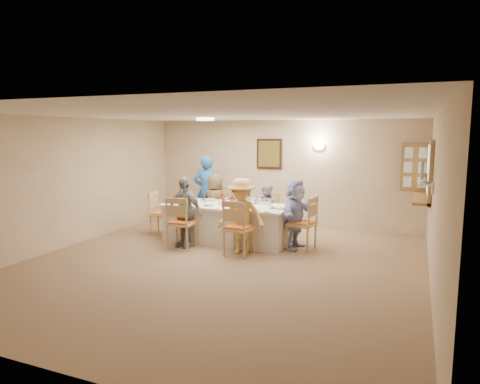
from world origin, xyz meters
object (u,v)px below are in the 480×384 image
at_px(desk_fan, 424,175).
at_px(diner_back_right, 266,210).
at_px(chair_right_end, 302,223).
at_px(chair_front_left, 181,222).
at_px(chair_front_right, 239,227).
at_px(caregiver, 206,191).
at_px(chair_left_end, 162,213).
at_px(chair_back_right, 268,214).
at_px(diner_front_right, 242,216).
at_px(diner_front_left, 184,212).
at_px(diner_right_end, 295,214).
at_px(chair_back_left, 217,209).
at_px(dining_table, 227,223).
at_px(diner_back_left, 215,203).
at_px(serving_hatch, 430,171).
at_px(condiment_ketchup, 224,199).

bearing_deg(desk_fan, diner_back_right, 159.45).
xyz_separation_m(chair_right_end, diner_back_right, (-0.95, 0.68, 0.06)).
distance_m(chair_front_left, chair_right_end, 2.29).
distance_m(chair_front_right, caregiver, 2.57).
xyz_separation_m(chair_front_right, chair_left_end, (-2.15, 0.80, -0.04)).
xyz_separation_m(chair_back_right, diner_front_right, (-0.00, -1.48, 0.24)).
bearing_deg(diner_front_left, diner_right_end, 27.61).
relative_size(chair_back_left, diner_back_right, 0.87).
bearing_deg(dining_table, chair_right_end, 0.00).
relative_size(diner_back_left, diner_back_right, 1.13).
bearing_deg(diner_front_left, dining_table, 57.59).
height_order(serving_hatch, chair_right_end, serving_hatch).
bearing_deg(chair_left_end, desk_fan, -102.62).
height_order(chair_back_right, chair_left_end, chair_left_end).
relative_size(chair_front_left, diner_back_left, 0.78).
bearing_deg(desk_fan, condiment_ketchup, 172.30).
bearing_deg(desk_fan, caregiver, 161.06).
height_order(chair_back_left, diner_right_end, diner_right_end).
bearing_deg(chair_front_left, chair_back_left, -96.20).
height_order(chair_right_end, caregiver, caregiver).
xyz_separation_m(chair_back_left, diner_front_left, (0.00, -1.48, 0.19)).
height_order(chair_back_right, diner_back_left, diner_back_left).
distance_m(diner_back_right, diner_front_left, 1.82).
bearing_deg(serving_hatch, caregiver, 176.95).
xyz_separation_m(chair_front_left, diner_right_end, (2.02, 0.80, 0.17)).
relative_size(chair_back_right, diner_back_right, 0.80).
xyz_separation_m(desk_fan, diner_front_right, (-3.03, -0.22, -0.85)).
xyz_separation_m(chair_left_end, diner_front_right, (2.15, -0.68, 0.23)).
distance_m(desk_fan, chair_back_left, 4.53).
bearing_deg(diner_front_right, diner_back_left, 128.08).
bearing_deg(chair_back_right, dining_table, -124.42).
bearing_deg(caregiver, chair_back_left, 124.54).
bearing_deg(chair_back_left, diner_front_left, -85.15).
bearing_deg(chair_front_right, diner_front_left, -1.69).
height_order(diner_back_right, condiment_ketchup, diner_back_right).
distance_m(chair_right_end, diner_front_right, 1.18).
relative_size(desk_fan, diner_right_end, 0.22).
height_order(serving_hatch, chair_front_left, serving_hatch).
bearing_deg(chair_right_end, diner_back_left, -99.17).
distance_m(desk_fan, diner_front_right, 3.15).
distance_m(chair_back_left, chair_front_right, 2.00).
bearing_deg(serving_hatch, diner_front_left, -160.05).
relative_size(desk_fan, chair_back_left, 0.30).
bearing_deg(chair_front_right, desk_fan, -169.48).
distance_m(chair_front_right, diner_front_left, 1.22).
height_order(dining_table, chair_right_end, chair_right_end).
relative_size(chair_right_end, diner_front_left, 0.75).
height_order(chair_back_left, diner_front_right, diner_front_right).
bearing_deg(diner_right_end, caregiver, 73.89).
bearing_deg(dining_table, diner_back_right, 48.58).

